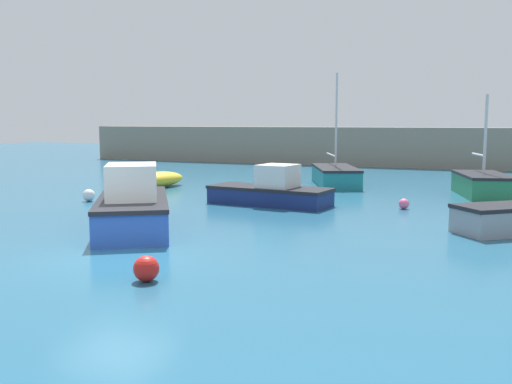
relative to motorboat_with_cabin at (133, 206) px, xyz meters
name	(u,v)px	position (x,y,z in m)	size (l,w,h in m)	color
ground_plane	(115,261)	(1.67, -3.14, -0.82)	(120.00, 120.00, 0.20)	#235B7A
harbor_breakwater	(374,147)	(1.67, 28.17, 0.71)	(47.84, 2.82, 2.86)	gray
motorboat_with_cabin	(133,206)	(0.00, 0.00, 0.00)	(4.73, 5.74, 2.03)	#2D56B7
sailboat_short_mast	(483,184)	(9.58, 12.66, -0.20)	(2.96, 4.51, 4.45)	#287A4C
sailboat_tall_mast	(335,175)	(2.44, 14.35, -0.22)	(3.81, 5.68, 5.72)	teal
rowboat_white_midwater	(157,180)	(-5.53, 9.92, -0.33)	(2.16, 3.65, 0.78)	yellow
cabin_cruiser_white	(272,191)	(1.95, 6.54, -0.18)	(5.06, 2.30, 1.60)	navy
mooring_buoy_pink	(404,204)	(6.95, 7.45, -0.52)	(0.40, 0.40, 0.40)	#EA668C
mooring_buoy_red	(146,269)	(3.55, -4.61, -0.45)	(0.54, 0.54, 0.54)	red
mooring_buoy_white	(89,195)	(-5.34, 4.51, -0.47)	(0.51, 0.51, 0.51)	white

